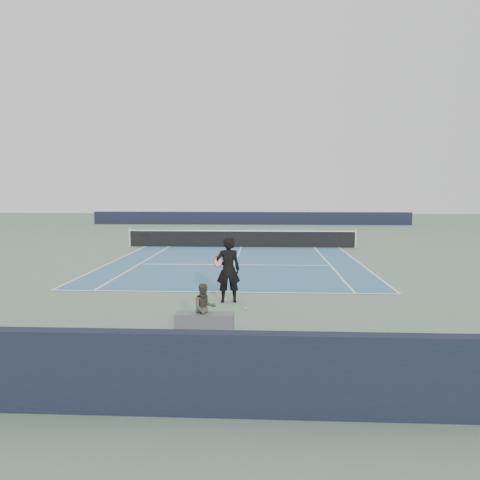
{
  "coord_description": "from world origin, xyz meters",
  "views": [
    {
      "loc": [
        1.28,
        -26.22,
        3.17
      ],
      "look_at": [
        0.27,
        -6.56,
        1.1
      ],
      "focal_mm": 35.0,
      "sensor_mm": 36.0,
      "label": 1
    }
  ],
  "objects_px": {
    "tennis_player": "(228,270)",
    "tennis_ball": "(246,308)",
    "tennis_net": "(241,238)",
    "spectator_bench": "(204,315)"
  },
  "relations": [
    {
      "from": "tennis_net",
      "to": "tennis_player",
      "type": "relative_size",
      "value": 6.85
    },
    {
      "from": "tennis_net",
      "to": "tennis_ball",
      "type": "height_order",
      "value": "tennis_net"
    },
    {
      "from": "tennis_ball",
      "to": "tennis_net",
      "type": "bearing_deg",
      "value": 93.28
    },
    {
      "from": "tennis_player",
      "to": "spectator_bench",
      "type": "distance_m",
      "value": 2.92
    },
    {
      "from": "tennis_player",
      "to": "spectator_bench",
      "type": "xyz_separation_m",
      "value": [
        -0.32,
        -2.85,
        -0.56
      ]
    },
    {
      "from": "tennis_player",
      "to": "tennis_ball",
      "type": "relative_size",
      "value": 25.81
    },
    {
      "from": "tennis_ball",
      "to": "spectator_bench",
      "type": "bearing_deg",
      "value": -113.1
    },
    {
      "from": "tennis_net",
      "to": "tennis_ball",
      "type": "relative_size",
      "value": 176.72
    },
    {
      "from": "tennis_net",
      "to": "spectator_bench",
      "type": "distance_m",
      "value": 15.97
    },
    {
      "from": "tennis_player",
      "to": "tennis_net",
      "type": "bearing_deg",
      "value": 91.16
    }
  ]
}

